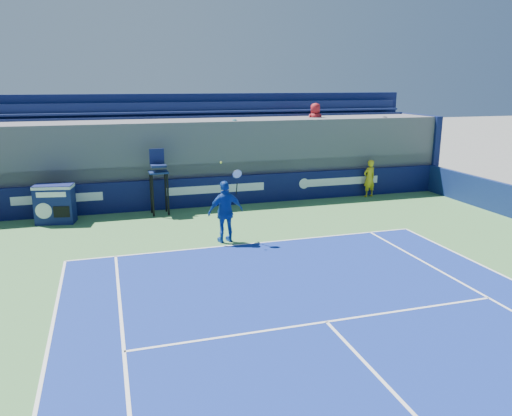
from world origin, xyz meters
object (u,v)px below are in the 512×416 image
object	(u,v)px
ball_person	(369,178)
tennis_player	(226,212)
umpire_chair	(158,175)
match_clock	(55,203)

from	to	relation	value
ball_person	tennis_player	size ratio (longest dim) A/B	0.63
umpire_chair	match_clock	bearing A→B (deg)	-176.63
umpire_chair	ball_person	bearing A→B (deg)	2.17
umpire_chair	tennis_player	distance (m)	4.44
ball_person	match_clock	size ratio (longest dim) A/B	1.14
tennis_player	ball_person	bearing A→B (deg)	30.67
match_clock	umpire_chair	distance (m)	3.78
match_clock	tennis_player	size ratio (longest dim) A/B	0.56
match_clock	umpire_chair	world-z (taller)	umpire_chair
umpire_chair	tennis_player	xyz separation A→B (m)	(1.60, -4.11, -0.54)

